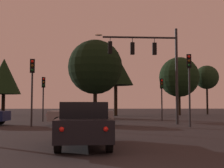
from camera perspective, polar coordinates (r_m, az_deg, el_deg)
ground_plane at (r=29.85m, az=-1.76°, el=-6.64°), size 168.00×168.00×0.00m
traffic_signal_mast_arm at (r=22.96m, az=7.31°, el=4.84°), size 6.18×0.45×7.13m
traffic_light_corner_left at (r=20.49m, az=-14.64°, el=0.95°), size 0.33×0.37×4.40m
traffic_light_corner_right at (r=28.13m, az=9.24°, el=-1.22°), size 0.33×0.37×3.81m
traffic_light_median at (r=27.03m, az=-12.66°, el=-1.05°), size 0.36×0.38×3.82m
traffic_light_far_side at (r=20.72m, az=14.17°, el=1.54°), size 0.35×0.38×4.76m
car_nearside_lane at (r=10.79m, az=-5.27°, el=-7.25°), size 1.94×4.71×1.52m
car_crossing_left at (r=21.59m, az=-5.80°, el=-5.56°), size 4.62×2.06×1.52m
tree_behind_sign at (r=30.34m, az=-3.14°, el=3.16°), size 5.39×5.39×7.86m
tree_left_far at (r=40.18m, az=0.69°, el=2.81°), size 4.62×4.62×8.31m
tree_center_horizon at (r=43.27m, az=12.38°, el=1.27°), size 5.50×5.50×8.01m
tree_right_cluster at (r=47.92m, az=17.21°, el=1.17°), size 3.54×3.54×7.31m
tree_lot_edge at (r=44.90m, az=-19.47°, el=1.34°), size 4.68×4.68×7.84m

